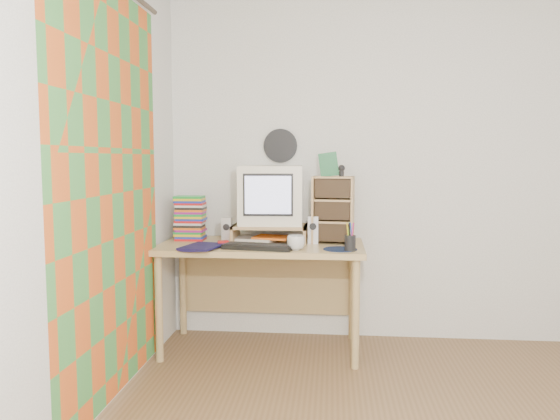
% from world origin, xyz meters
% --- Properties ---
extents(back_wall, '(3.50, 0.00, 3.50)m').
position_xyz_m(back_wall, '(0.00, 1.75, 1.25)').
color(back_wall, white).
rests_on(back_wall, floor).
extents(left_wall, '(0.00, 3.50, 3.50)m').
position_xyz_m(left_wall, '(-1.75, 0.00, 1.25)').
color(left_wall, white).
rests_on(left_wall, floor).
extents(curtain, '(0.00, 2.20, 2.20)m').
position_xyz_m(curtain, '(-1.71, 0.48, 1.15)').
color(curtain, '#DC5C1F').
rests_on(curtain, left_wall).
extents(wall_disc, '(0.25, 0.02, 0.25)m').
position_xyz_m(wall_disc, '(-0.93, 1.73, 1.43)').
color(wall_disc, black).
rests_on(wall_disc, back_wall).
extents(desk, '(1.40, 0.70, 0.75)m').
position_xyz_m(desk, '(-1.03, 1.44, 0.62)').
color(desk, tan).
rests_on(desk, floor).
extents(monitor_riser, '(0.52, 0.30, 0.12)m').
position_xyz_m(monitor_riser, '(-0.98, 1.48, 0.84)').
color(monitor_riser, tan).
rests_on(monitor_riser, desk).
extents(crt_monitor, '(0.46, 0.46, 0.41)m').
position_xyz_m(crt_monitor, '(-0.98, 1.53, 1.08)').
color(crt_monitor, white).
rests_on(crt_monitor, monitor_riser).
extents(speaker_left, '(0.07, 0.07, 0.18)m').
position_xyz_m(speaker_left, '(-1.27, 1.40, 0.84)').
color(speaker_left, '#B9B8BE').
rests_on(speaker_left, desk).
extents(speaker_right, '(0.07, 0.07, 0.19)m').
position_xyz_m(speaker_right, '(-0.67, 1.43, 0.84)').
color(speaker_right, '#B9B8BE').
rests_on(speaker_right, desk).
extents(keyboard, '(0.47, 0.23, 0.03)m').
position_xyz_m(keyboard, '(-1.02, 1.16, 0.77)').
color(keyboard, black).
rests_on(keyboard, desk).
extents(dvd_stack, '(0.20, 0.14, 0.29)m').
position_xyz_m(dvd_stack, '(-1.56, 1.51, 0.89)').
color(dvd_stack, brown).
rests_on(dvd_stack, desk).
extents(cd_rack, '(0.30, 0.18, 0.47)m').
position_xyz_m(cd_rack, '(-0.54, 1.46, 0.98)').
color(cd_rack, tan).
rests_on(cd_rack, desk).
extents(mug, '(0.15, 0.15, 0.09)m').
position_xyz_m(mug, '(-0.77, 1.15, 0.80)').
color(mug, silver).
rests_on(mug, desk).
extents(diary, '(0.30, 0.25, 0.05)m').
position_xyz_m(diary, '(-1.49, 1.16, 0.78)').
color(diary, '#14103C').
rests_on(diary, desk).
extents(mousepad, '(0.26, 0.26, 0.00)m').
position_xyz_m(mousepad, '(-0.49, 1.19, 0.75)').
color(mousepad, black).
rests_on(mousepad, desk).
extents(pen_cup, '(0.08, 0.08, 0.14)m').
position_xyz_m(pen_cup, '(-0.43, 1.14, 0.82)').
color(pen_cup, black).
rests_on(pen_cup, desk).
extents(papers, '(0.33, 0.27, 0.04)m').
position_xyz_m(papers, '(-1.04, 1.48, 0.77)').
color(papers, silver).
rests_on(papers, desk).
extents(red_box, '(0.08, 0.07, 0.04)m').
position_xyz_m(red_box, '(-1.27, 1.26, 0.77)').
color(red_box, red).
rests_on(red_box, desk).
extents(game_box, '(0.13, 0.03, 0.16)m').
position_xyz_m(game_box, '(-0.57, 1.45, 1.30)').
color(game_box, '#1B6133').
rests_on(game_box, cd_rack).
extents(webcam, '(0.05, 0.05, 0.08)m').
position_xyz_m(webcam, '(-0.48, 1.42, 1.25)').
color(webcam, black).
rests_on(webcam, cd_rack).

